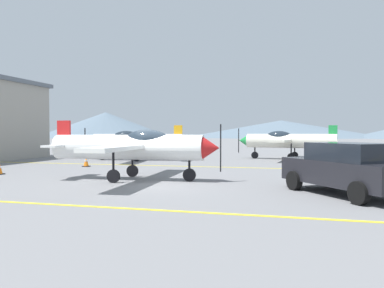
{
  "coord_description": "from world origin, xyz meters",
  "views": [
    {
      "loc": [
        5.15,
        -13.7,
        1.93
      ],
      "look_at": [
        -1.04,
        10.0,
        1.2
      ],
      "focal_mm": 35.43,
      "sensor_mm": 36.0,
      "label": 1
    }
  ],
  "objects_px": {
    "airplane_mid": "(134,141)",
    "airplane_far": "(287,140)",
    "car_sedan": "(347,168)",
    "airplane_near": "(134,146)",
    "traffic_cone_side": "(86,162)"
  },
  "relations": [
    {
      "from": "airplane_mid",
      "to": "airplane_far",
      "type": "bearing_deg",
      "value": 19.1
    },
    {
      "from": "airplane_mid",
      "to": "airplane_far",
      "type": "distance_m",
      "value": 10.95
    },
    {
      "from": "airplane_far",
      "to": "car_sedan",
      "type": "xyz_separation_m",
      "value": [
        1.99,
        -15.67,
        -0.53
      ]
    },
    {
      "from": "airplane_near",
      "to": "car_sedan",
      "type": "relative_size",
      "value": 1.8
    },
    {
      "from": "traffic_cone_side",
      "to": "car_sedan",
      "type": "bearing_deg",
      "value": -27.55
    },
    {
      "from": "airplane_mid",
      "to": "traffic_cone_side",
      "type": "bearing_deg",
      "value": -96.77
    },
    {
      "from": "car_sedan",
      "to": "traffic_cone_side",
      "type": "distance_m",
      "value": 14.63
    },
    {
      "from": "airplane_far",
      "to": "car_sedan",
      "type": "relative_size",
      "value": 1.8
    },
    {
      "from": "airplane_far",
      "to": "car_sedan",
      "type": "bearing_deg",
      "value": -82.77
    },
    {
      "from": "airplane_near",
      "to": "airplane_mid",
      "type": "distance_m",
      "value": 11.2
    },
    {
      "from": "airplane_mid",
      "to": "airplane_far",
      "type": "height_order",
      "value": "same"
    },
    {
      "from": "airplane_near",
      "to": "car_sedan",
      "type": "bearing_deg",
      "value": -12.94
    },
    {
      "from": "airplane_far",
      "to": "traffic_cone_side",
      "type": "height_order",
      "value": "airplane_far"
    },
    {
      "from": "airplane_near",
      "to": "car_sedan",
      "type": "distance_m",
      "value": 8.11
    },
    {
      "from": "airplane_mid",
      "to": "car_sedan",
      "type": "height_order",
      "value": "airplane_mid"
    }
  ]
}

